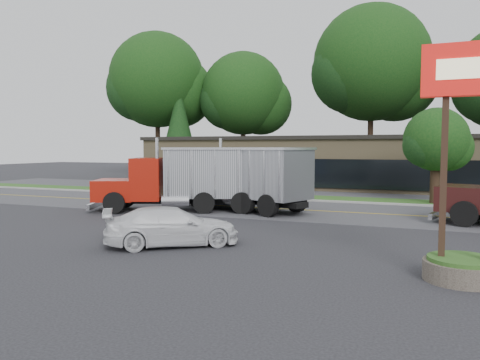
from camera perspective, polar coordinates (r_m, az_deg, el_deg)
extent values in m
plane|color=#37373D|center=(18.50, -9.88, -6.59)|extent=(140.00, 140.00, 0.00)
cube|color=#56565C|center=(26.47, 0.49, -3.34)|extent=(60.00, 8.00, 0.02)
cube|color=gold|center=(26.47, 0.49, -3.34)|extent=(60.00, 0.12, 0.01)
cube|color=#9E9E99|center=(30.39, 3.41, -2.40)|extent=(60.00, 0.30, 0.12)
cube|color=#2B581E|center=(32.09, 4.44, -2.06)|extent=(60.00, 3.40, 0.03)
cube|color=#56565C|center=(36.86, 6.79, -1.29)|extent=(60.00, 7.00, 0.02)
cube|color=#8F7A58|center=(42.14, 11.60, 2.04)|extent=(32.00, 12.00, 4.00)
cylinder|color=#6B6054|center=(13.32, 25.46, -9.99)|extent=(1.90, 1.90, 0.50)
cylinder|color=#2B581E|center=(13.25, 25.50, -8.73)|extent=(1.70, 1.70, 0.10)
cube|color=#332116|center=(12.94, 23.56, 0.21)|extent=(0.16, 0.16, 5.00)
cube|color=red|center=(13.08, 26.14, 12.03)|extent=(2.20, 0.35, 1.30)
cube|color=beige|center=(12.90, 26.20, 12.15)|extent=(1.50, 0.04, 0.50)
cube|color=beige|center=(13.27, 26.08, 11.91)|extent=(1.50, 0.04, 0.50)
cylinder|color=#382619|center=(55.92, -9.98, 3.57)|extent=(0.56, 0.56, 6.04)
sphere|color=#0F3710|center=(56.47, -10.08, 11.92)|extent=(11.04, 11.04, 11.04)
sphere|color=#0F3710|center=(56.42, -7.49, 10.54)|extent=(8.28, 8.28, 8.28)
sphere|color=black|center=(56.41, -12.15, 10.84)|extent=(7.59, 7.59, 7.59)
cylinder|color=#382619|center=(53.19, 0.38, 3.10)|extent=(0.56, 0.56, 5.09)
sphere|color=#0F3710|center=(53.52, 0.38, 10.50)|extent=(9.30, 9.30, 9.30)
sphere|color=#0F3710|center=(53.88, 2.59, 9.22)|extent=(6.97, 6.97, 6.97)
sphere|color=black|center=(53.19, -1.45, 9.60)|extent=(6.39, 6.39, 6.39)
cylinder|color=#382619|center=(49.74, 15.57, 3.64)|extent=(0.56, 0.56, 6.40)
sphere|color=#0F3710|center=(50.46, 15.76, 13.55)|extent=(11.70, 11.70, 11.70)
sphere|color=#0F3710|center=(51.48, 18.39, 11.66)|extent=(8.77, 8.77, 8.77)
sphere|color=black|center=(49.45, 13.44, 12.50)|extent=(8.04, 8.04, 8.04)
cylinder|color=#382619|center=(52.24, -7.38, 0.81)|extent=(0.44, 0.44, 1.00)
cone|color=black|center=(52.21, -7.44, 6.46)|extent=(4.52, 4.52, 9.25)
cylinder|color=#382619|center=(30.51, 22.65, -0.71)|extent=(0.56, 0.56, 2.08)
sphere|color=#0F3710|center=(30.42, 22.79, 4.59)|extent=(3.80, 3.80, 3.80)
sphere|color=#0F3710|center=(30.91, 24.08, 3.66)|extent=(2.85, 2.85, 2.85)
sphere|color=black|center=(30.06, 21.65, 3.95)|extent=(2.61, 2.61, 2.61)
cube|color=black|center=(25.09, -6.38, -2.46)|extent=(8.50, 4.21, 0.28)
cube|color=#A1170B|center=(25.74, -14.85, -1.17)|extent=(2.80, 2.92, 1.10)
cube|color=#A1170B|center=(25.31, -11.12, 0.16)|extent=(2.31, 2.80, 2.20)
cube|color=black|center=(25.42, -12.61, 1.06)|extent=(0.84, 1.97, 0.90)
cube|color=silver|center=(24.84, -2.91, 0.85)|extent=(5.79, 4.28, 2.50)
cube|color=silver|center=(24.80, -2.92, 3.85)|extent=(5.99, 4.47, 0.12)
cylinder|color=black|center=(26.86, -13.80, -2.12)|extent=(1.15, 0.74, 1.10)
cylinder|color=black|center=(24.65, -15.09, -2.69)|extent=(1.15, 0.74, 1.10)
cylinder|color=black|center=(26.09, -1.93, -2.19)|extent=(1.15, 0.74, 1.10)
cylinder|color=black|center=(23.80, -2.12, -2.78)|extent=(1.15, 0.74, 1.10)
cube|color=black|center=(25.02, 1.13, -2.45)|extent=(6.90, 3.53, 0.28)
cube|color=navy|center=(27.12, -3.62, -0.79)|extent=(2.41, 2.76, 1.10)
cube|color=navy|center=(26.09, -1.59, 0.35)|extent=(2.02, 2.68, 2.20)
cube|color=black|center=(26.45, -2.40, 1.26)|extent=(0.83, 1.97, 0.90)
cube|color=silver|center=(24.09, 3.27, 0.76)|extent=(4.83, 3.88, 2.50)
cube|color=silver|center=(24.05, 3.28, 3.85)|extent=(5.02, 4.07, 0.12)
cylinder|color=black|center=(27.85, -1.66, -1.79)|extent=(1.15, 0.73, 1.10)
cylinder|color=black|center=(26.30, -5.24, -2.15)|extent=(1.15, 0.73, 1.10)
cylinder|color=black|center=(24.91, 5.51, -2.50)|extent=(1.15, 0.73, 1.10)
cylinder|color=black|center=(23.16, 1.98, -2.97)|extent=(1.15, 0.73, 1.10)
cube|color=#341211|center=(23.10, 25.82, -2.02)|extent=(2.67, 2.78, 1.10)
cylinder|color=black|center=(24.25, 26.78, -3.09)|extent=(1.15, 0.63, 1.10)
cylinder|color=black|center=(22.01, 25.68, -3.74)|extent=(1.15, 0.63, 1.10)
imported|color=silver|center=(16.35, -8.29, -5.60)|extent=(4.79, 4.24, 1.33)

